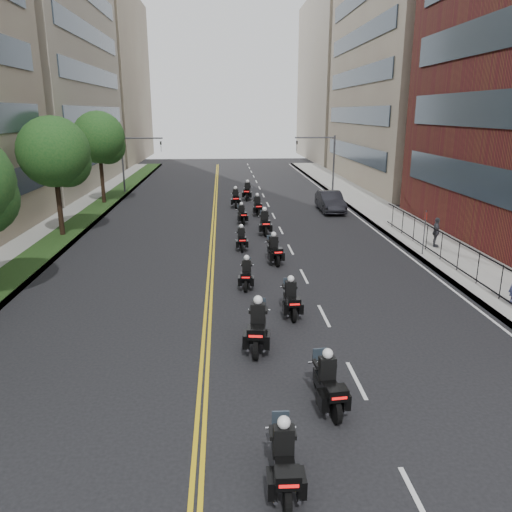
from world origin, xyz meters
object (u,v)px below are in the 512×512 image
Objects in this scene: motorcycle_2 at (258,328)px; motorcycle_10 at (236,199)px; pedestrian_c at (436,232)px; parked_sedan at (330,202)px; motorcycle_1 at (328,385)px; motorcycle_6 at (241,240)px; motorcycle_4 at (247,275)px; motorcycle_5 at (274,251)px; motorcycle_0 at (284,462)px; motorcycle_7 at (265,224)px; motorcycle_11 at (247,192)px; motorcycle_9 at (257,207)px; motorcycle_8 at (242,215)px; motorcycle_3 at (291,300)px.

motorcycle_2 reaches higher than motorcycle_10.
parked_sedan is at bearing 35.72° from pedestrian_c.
motorcycle_6 is (-1.72, 16.60, -0.07)m from motorcycle_1.
motorcycle_4 is at bearing 135.57° from pedestrian_c.
motorcycle_1 reaches higher than motorcycle_5.
motorcycle_2 is 0.51× the size of parked_sedan.
motorcycle_0 is 0.93× the size of motorcycle_7.
motorcycle_7 is at bearing 84.34° from motorcycle_1.
motorcycle_4 is at bearing -85.57° from motorcycle_11.
motorcycle_2 is 12.91m from motorcycle_6.
motorcycle_5 is (1.50, 16.71, 0.01)m from motorcycle_0.
motorcycle_10 reaches higher than motorcycle_4.
motorcycle_1 is 18.65m from pedestrian_c.
motorcycle_6 is 0.87× the size of motorcycle_9.
pedestrian_c is at bearing 52.72° from motorcycle_1.
motorcycle_2 is 16.72m from pedestrian_c.
parked_sedan is at bearing 71.96° from motorcycle_4.
motorcycle_7 reaches higher than motorcycle_5.
motorcycle_0 is 1.30× the size of pedestrian_c.
pedestrian_c is (10.24, -18.07, 0.30)m from motorcycle_11.
pedestrian_c is (3.77, -11.96, 0.22)m from parked_sedan.
motorcycle_5 is 16.70m from motorcycle_10.
motorcycle_8 is 0.42× the size of parked_sedan.
motorcycle_0 is 0.99× the size of motorcycle_5.
motorcycle_3 is at bearing 85.49° from motorcycle_1.
motorcycle_7 is (0.05, 6.63, 0.05)m from motorcycle_5.
motorcycle_6 is 0.98× the size of motorcycle_8.
parked_sedan is (7.70, 11.25, 0.22)m from motorcycle_6.
motorcycle_5 is 0.92× the size of motorcycle_11.
motorcycle_7 is 9.61m from parked_sedan.
parked_sedan is (6.47, -6.12, 0.08)m from motorcycle_11.
motorcycle_7 reaches higher than motorcycle_10.
parked_sedan is (6.04, 1.12, 0.13)m from motorcycle_9.
pedestrian_c reaches higher than motorcycle_0.
motorcycle_10 is at bearing 88.13° from motorcycle_6.
motorcycle_8 is 0.89× the size of motorcycle_9.
motorcycle_8 is at bearing 89.79° from motorcycle_5.
motorcycle_2 is 1.44× the size of pedestrian_c.
motorcycle_7 is at bearing 85.93° from motorcycle_4.
motorcycle_9 is (1.35, 2.89, 0.07)m from motorcycle_8.
motorcycle_2 is 20.15m from motorcycle_8.
motorcycle_10 is (-1.68, 30.34, 0.03)m from motorcycle_1.
motorcycle_5 is (1.67, 3.78, 0.07)m from motorcycle_4.
motorcycle_9 is 6.15m from parked_sedan.
pedestrian_c reaches higher than motorcycle_11.
parked_sedan is at bearing 7.65° from motorcycle_9.
pedestrian_c reaches higher than motorcycle_1.
motorcycle_0 is 16.77m from motorcycle_5.
motorcycle_4 is (-0.08, 6.25, -0.14)m from motorcycle_2.
motorcycle_1 is 28.48m from parked_sedan.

